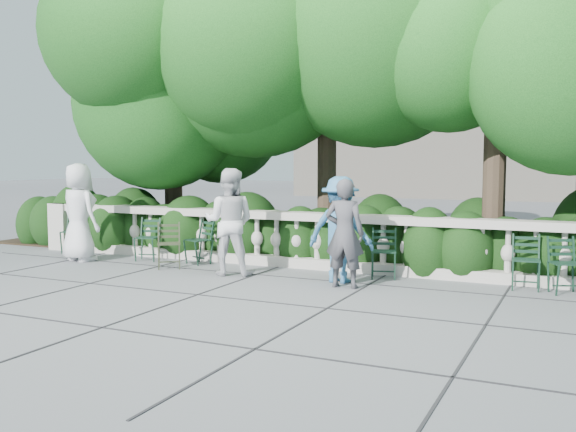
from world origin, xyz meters
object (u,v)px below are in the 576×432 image
at_px(chair_a, 70,254).
at_px(chair_e, 525,292).
at_px(chair_c, 192,265).
at_px(person_older_blue, 340,230).
at_px(chair_b, 145,262).
at_px(chair_f, 569,296).
at_px(person_businessman, 79,212).
at_px(chair_d, 383,280).
at_px(person_woman_grey, 345,233).
at_px(chair_weathered, 169,270).
at_px(person_casual_man, 229,222).

bearing_deg(chair_a, chair_e, -20.17).
bearing_deg(chair_c, person_older_blue, 13.96).
distance_m(chair_a, chair_e, 8.85).
xyz_separation_m(chair_b, chair_c, (1.01, 0.10, 0.00)).
distance_m(chair_c, person_older_blue, 3.21).
bearing_deg(chair_f, chair_b, 156.29).
distance_m(person_businessman, person_older_blue, 5.28).
height_order(chair_a, chair_d, same).
bearing_deg(chair_d, person_woman_grey, -130.13).
distance_m(chair_c, chair_f, 6.40).
xyz_separation_m(chair_a, person_older_blue, (6.12, -0.50, 0.84)).
height_order(chair_b, chair_weathered, same).
relative_size(chair_d, person_casual_man, 0.47).
bearing_deg(chair_b, chair_a, 159.26).
distance_m(chair_weathered, person_casual_man, 1.50).
bearing_deg(chair_weathered, chair_e, -28.74).
distance_m(chair_b, chair_e, 6.82).
bearing_deg(chair_c, person_casual_man, -5.52).
bearing_deg(chair_f, chair_weathered, 161.14).
xyz_separation_m(chair_d, person_casual_man, (-2.51, -0.61, 0.90)).
bearing_deg(chair_e, person_older_blue, -176.96).
bearing_deg(person_older_blue, chair_c, -4.93).
relative_size(chair_a, person_casual_man, 0.47).
relative_size(chair_d, person_woman_grey, 0.51).
relative_size(person_woman_grey, person_casual_man, 0.92).
height_order(chair_b, chair_c, same).
bearing_deg(person_older_blue, chair_f, -170.35).
distance_m(chair_c, person_woman_grey, 3.48).
bearing_deg(chair_a, chair_c, -21.39).
distance_m(chair_a, chair_d, 6.70).
bearing_deg(chair_e, chair_d, 174.22).
xyz_separation_m(chair_a, person_businessman, (0.84, -0.61, 0.94)).
xyz_separation_m(chair_b, person_businessman, (-1.20, -0.43, 0.94)).
distance_m(chair_f, person_woman_grey, 3.32).
height_order(chair_weathered, person_businessman, person_businessman).
xyz_separation_m(chair_c, person_businessman, (-2.21, -0.53, 0.94)).
bearing_deg(chair_a, chair_weathered, -33.45).
relative_size(person_woman_grey, person_older_blue, 0.99).
relative_size(chair_a, chair_c, 1.00).
xyz_separation_m(chair_b, chair_e, (6.82, 0.14, 0.00)).
height_order(person_woman_grey, person_casual_man, person_casual_man).
relative_size(chair_d, chair_e, 1.00).
height_order(chair_c, chair_f, same).
xyz_separation_m(chair_weathered, person_casual_man, (1.20, 0.05, 0.90)).
height_order(chair_d, person_casual_man, person_casual_man).
relative_size(chair_a, chair_f, 1.00).
relative_size(chair_e, person_casual_man, 0.47).
bearing_deg(person_older_blue, chair_b, -1.60).
bearing_deg(chair_c, chair_b, -152.44).
height_order(chair_c, chair_d, same).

